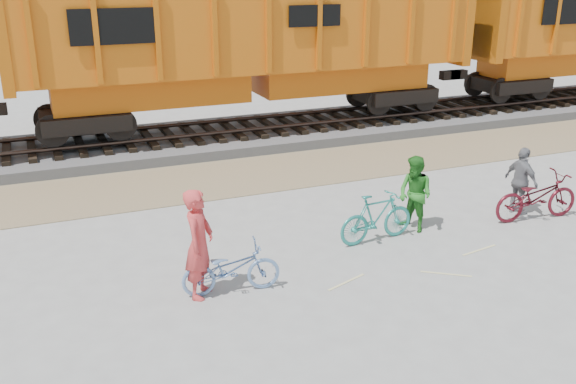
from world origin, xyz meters
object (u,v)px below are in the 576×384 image
(hopper_car_center, at_px, (251,42))
(bicycle_maroon, at_px, (536,197))
(bicycle_teal, at_px, (377,217))
(bicycle_blue, at_px, (231,269))
(person_solo, at_px, (199,244))
(person_woman, at_px, (521,181))
(person_man, at_px, (415,194))

(hopper_car_center, height_order, bicycle_maroon, hopper_car_center)
(hopper_car_center, distance_m, bicycle_teal, 8.81)
(bicycle_blue, xyz_separation_m, bicycle_teal, (3.32, 0.93, 0.07))
(bicycle_blue, height_order, person_solo, person_solo)
(bicycle_blue, bearing_deg, bicycle_teal, -67.75)
(person_solo, distance_m, person_woman, 7.54)
(bicycle_teal, bearing_deg, person_woman, -93.65)
(bicycle_blue, xyz_separation_m, bicycle_maroon, (7.08, 0.64, 0.08))
(bicycle_blue, distance_m, person_solo, 0.72)
(hopper_car_center, distance_m, bicycle_blue, 10.37)
(hopper_car_center, distance_m, bicycle_maroon, 9.71)
(hopper_car_center, distance_m, person_man, 8.56)
(bicycle_blue, relative_size, bicycle_maroon, 0.84)
(person_solo, height_order, person_woman, person_solo)
(hopper_car_center, xyz_separation_m, person_solo, (-4.15, -9.27, -2.07))
(bicycle_teal, bearing_deg, hopper_car_center, -7.53)
(person_man, bearing_deg, bicycle_teal, -95.35)
(bicycle_blue, distance_m, bicycle_maroon, 7.11)
(person_solo, distance_m, person_man, 4.93)
(bicycle_blue, relative_size, bicycle_teal, 0.99)
(bicycle_teal, distance_m, person_solo, 3.93)
(hopper_car_center, xyz_separation_m, person_woman, (3.33, -8.33, -2.25))
(hopper_car_center, bearing_deg, person_man, -85.34)
(person_man, height_order, person_woman, person_man)
(person_woman, bearing_deg, bicycle_maroon, -171.05)
(bicycle_teal, bearing_deg, bicycle_maroon, -99.78)
(bicycle_teal, distance_m, person_man, 1.06)
(hopper_car_center, xyz_separation_m, person_man, (0.67, -8.24, -2.21))
(person_solo, bearing_deg, bicycle_blue, -67.95)
(hopper_car_center, relative_size, bicycle_teal, 8.32)
(person_woman, bearing_deg, hopper_car_center, 16.73)
(bicycle_maroon, xyz_separation_m, person_man, (-2.76, 0.49, 0.27))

